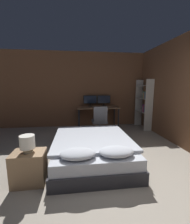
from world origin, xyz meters
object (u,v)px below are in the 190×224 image
object	(u,v)px
monitor_left	(90,100)
computer_mouse	(107,107)
monitor_right	(104,100)
keyboard	(99,108)
bedside_lamp	(27,142)
office_chair	(100,124)
desk	(98,110)
bookshelf	(145,102)
nightstand	(29,168)
bed	(93,149)

from	to	relation	value
monitor_left	computer_mouse	distance (m)	0.73
monitor_right	keyboard	distance (m)	0.57
bedside_lamp	office_chair	size ratio (longest dim) A/B	0.29
desk	monitor_right	xyz separation A→B (m)	(0.25, 0.23, 0.32)
bookshelf	office_chair	bearing A→B (deg)	-162.03
monitor_right	computer_mouse	bearing A→B (deg)	-87.41
bedside_lamp	monitor_right	world-z (taller)	monitor_right
bookshelf	monitor_right	bearing A→B (deg)	159.12
desk	monitor_right	world-z (taller)	monitor_right
nightstand	office_chair	xyz separation A→B (m)	(1.44, 2.14, 0.10)
desk	bookshelf	size ratio (longest dim) A/B	0.85
keyboard	bookshelf	distance (m)	1.61
computer_mouse	bookshelf	bearing A→B (deg)	-2.20
bed	desk	size ratio (longest dim) A/B	1.32
monitor_left	bookshelf	distance (m)	1.93
bedside_lamp	monitor_left	distance (m)	3.44
desk	computer_mouse	distance (m)	0.37
keyboard	office_chair	distance (m)	0.72
monitor_left	keyboard	size ratio (longest dim) A/B	1.30
nightstand	bedside_lamp	bearing A→B (deg)	180.00
keyboard	bed	bearing A→B (deg)	-102.18
desk	computer_mouse	bearing A→B (deg)	-39.83
bedside_lamp	office_chair	world-z (taller)	office_chair
computer_mouse	monitor_left	bearing A→B (deg)	138.86
desk	office_chair	distance (m)	0.88
desk	monitor_left	distance (m)	0.47
monitor_left	computer_mouse	bearing A→B (deg)	-41.14
bedside_lamp	monitor_left	bearing A→B (deg)	68.64
nightstand	monitor_right	world-z (taller)	monitor_right
desk	keyboard	distance (m)	0.25
nightstand	computer_mouse	bearing A→B (deg)	56.91
monitor_right	bookshelf	size ratio (longest dim) A/B	0.28
office_chair	bookshelf	distance (m)	1.85
desk	nightstand	bearing A→B (deg)	-116.93
monitor_left	nightstand	bearing A→B (deg)	-111.36
bookshelf	computer_mouse	bearing A→B (deg)	177.80
bed	office_chair	xyz separation A→B (m)	(0.39, 1.52, 0.12)
bed	nightstand	world-z (taller)	bed
bedside_lamp	keyboard	size ratio (longest dim) A/B	0.71
nightstand	bookshelf	distance (m)	4.16
bed	bookshelf	distance (m)	3.00
bedside_lamp	nightstand	bearing A→B (deg)	0.00
bedside_lamp	desk	size ratio (longest dim) A/B	0.18
bed	monitor_left	size ratio (longest dim) A/B	3.97
nightstand	computer_mouse	world-z (taller)	computer_mouse
nightstand	keyboard	world-z (taller)	keyboard
desk	office_chair	size ratio (longest dim) A/B	1.61
bedside_lamp	bed	bearing A→B (deg)	30.38
nightstand	bedside_lamp	distance (m)	0.41
desk	keyboard	size ratio (longest dim) A/B	3.92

